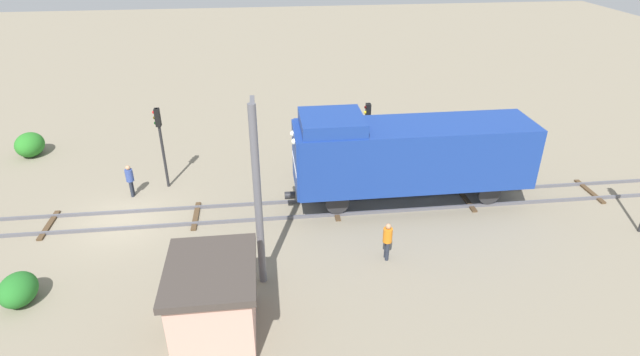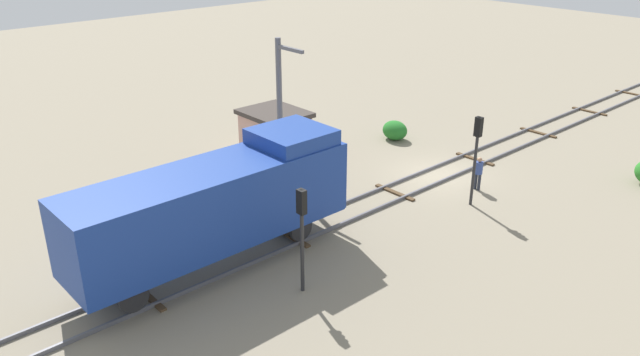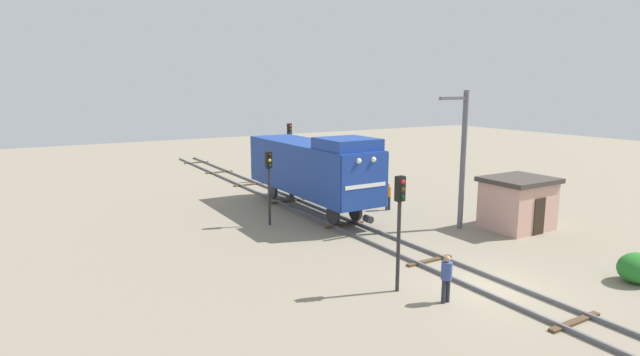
{
  "view_description": "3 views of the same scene",
  "coord_description": "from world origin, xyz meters",
  "px_view_note": "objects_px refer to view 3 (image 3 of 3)",
  "views": [
    {
      "loc": [
        20.41,
        6.74,
        12.63
      ],
      "look_at": [
        -0.17,
        9.2,
        1.6
      ],
      "focal_mm": 28.0,
      "sensor_mm": 36.0,
      "label": 1
    },
    {
      "loc": [
        -18.09,
        24.41,
        12.77
      ],
      "look_at": [
        0.04,
        8.16,
        2.21
      ],
      "focal_mm": 35.0,
      "sensor_mm": 36.0,
      "label": 2
    },
    {
      "loc": [
        -14.49,
        -11.79,
        7.36
      ],
      "look_at": [
        -0.69,
        11.31,
        2.46
      ],
      "focal_mm": 28.0,
      "sensor_mm": 36.0,
      "label": 3
    }
  ],
  "objects_px": {
    "worker_by_signal": "(388,194)",
    "relay_hut": "(518,203)",
    "worker_near_track": "(446,275)",
    "catenary_mast": "(462,156)",
    "traffic_signal_near": "(400,212)",
    "locomotive": "(312,166)",
    "traffic_signal_mid": "(269,174)",
    "traffic_signal_far": "(290,141)"
  },
  "relations": [
    {
      "from": "worker_by_signal",
      "to": "relay_hut",
      "type": "height_order",
      "value": "relay_hut"
    },
    {
      "from": "worker_near_track",
      "to": "catenary_mast",
      "type": "distance_m",
      "value": 10.15
    },
    {
      "from": "traffic_signal_near",
      "to": "worker_near_track",
      "type": "xyz_separation_m",
      "value": [
        0.8,
        -1.62,
        -1.98
      ]
    },
    {
      "from": "traffic_signal_near",
      "to": "worker_near_track",
      "type": "distance_m",
      "value": 2.68
    },
    {
      "from": "catenary_mast",
      "to": "locomotive",
      "type": "bearing_deg",
      "value": 125.14
    },
    {
      "from": "worker_by_signal",
      "to": "catenary_mast",
      "type": "relative_size",
      "value": 0.24
    },
    {
      "from": "catenary_mast",
      "to": "relay_hut",
      "type": "xyz_separation_m",
      "value": [
        2.57,
        -1.6,
        -2.46
      ]
    },
    {
      "from": "worker_by_signal",
      "to": "worker_near_track",
      "type": "bearing_deg",
      "value": -90.69
    },
    {
      "from": "locomotive",
      "to": "catenary_mast",
      "type": "relative_size",
      "value": 1.61
    },
    {
      "from": "traffic_signal_mid",
      "to": "worker_near_track",
      "type": "height_order",
      "value": "traffic_signal_mid"
    },
    {
      "from": "catenary_mast",
      "to": "worker_near_track",
      "type": "bearing_deg",
      "value": -138.83
    },
    {
      "from": "traffic_signal_mid",
      "to": "relay_hut",
      "type": "distance_m",
      "value": 13.2
    },
    {
      "from": "worker_near_track",
      "to": "locomotive",
      "type": "bearing_deg",
      "value": 158.66
    },
    {
      "from": "traffic_signal_far",
      "to": "relay_hut",
      "type": "distance_m",
      "value": 18.91
    },
    {
      "from": "traffic_signal_near",
      "to": "relay_hut",
      "type": "bearing_deg",
      "value": 16.62
    },
    {
      "from": "traffic_signal_mid",
      "to": "worker_near_track",
      "type": "distance_m",
      "value": 12.31
    },
    {
      "from": "traffic_signal_mid",
      "to": "traffic_signal_far",
      "type": "xyz_separation_m",
      "value": [
        7.0,
        11.1,
        0.35
      ]
    },
    {
      "from": "worker_near_track",
      "to": "worker_by_signal",
      "type": "xyz_separation_m",
      "value": [
        6.6,
        11.48,
        0.0
      ]
    },
    {
      "from": "catenary_mast",
      "to": "relay_hut",
      "type": "relative_size",
      "value": 2.06
    },
    {
      "from": "traffic_signal_mid",
      "to": "worker_near_track",
      "type": "bearing_deg",
      "value": -85.29
    },
    {
      "from": "locomotive",
      "to": "traffic_signal_near",
      "type": "height_order",
      "value": "locomotive"
    },
    {
      "from": "locomotive",
      "to": "worker_by_signal",
      "type": "bearing_deg",
      "value": -24.74
    },
    {
      "from": "worker_near_track",
      "to": "catenary_mast",
      "type": "bearing_deg",
      "value": 119.98
    },
    {
      "from": "worker_near_track",
      "to": "traffic_signal_mid",
      "type": "bearing_deg",
      "value": 173.52
    },
    {
      "from": "traffic_signal_far",
      "to": "worker_by_signal",
      "type": "xyz_separation_m",
      "value": [
        0.6,
        -11.75,
        -2.16
      ]
    },
    {
      "from": "traffic_signal_near",
      "to": "worker_by_signal",
      "type": "distance_m",
      "value": 12.49
    },
    {
      "from": "locomotive",
      "to": "traffic_signal_far",
      "type": "xyz_separation_m",
      "value": [
        3.6,
        9.81,
        0.38
      ]
    },
    {
      "from": "relay_hut",
      "to": "catenary_mast",
      "type": "bearing_deg",
      "value": 148.15
    },
    {
      "from": "traffic_signal_mid",
      "to": "traffic_signal_far",
      "type": "distance_m",
      "value": 13.13
    },
    {
      "from": "locomotive",
      "to": "relay_hut",
      "type": "bearing_deg",
      "value": -48.92
    },
    {
      "from": "traffic_signal_mid",
      "to": "relay_hut",
      "type": "relative_size",
      "value": 1.15
    },
    {
      "from": "traffic_signal_mid",
      "to": "worker_by_signal",
      "type": "xyz_separation_m",
      "value": [
        7.6,
        -0.65,
        -1.81
      ]
    },
    {
      "from": "traffic_signal_mid",
      "to": "traffic_signal_far",
      "type": "relative_size",
      "value": 0.88
    },
    {
      "from": "traffic_signal_near",
      "to": "relay_hut",
      "type": "height_order",
      "value": "traffic_signal_near"
    },
    {
      "from": "relay_hut",
      "to": "locomotive",
      "type": "bearing_deg",
      "value": 131.08
    },
    {
      "from": "traffic_signal_far",
      "to": "worker_by_signal",
      "type": "distance_m",
      "value": 11.96
    },
    {
      "from": "worker_near_track",
      "to": "catenary_mast",
      "type": "height_order",
      "value": "catenary_mast"
    },
    {
      "from": "relay_hut",
      "to": "worker_near_track",
      "type": "bearing_deg",
      "value": -154.05
    },
    {
      "from": "locomotive",
      "to": "traffic_signal_near",
      "type": "bearing_deg",
      "value": -105.18
    },
    {
      "from": "worker_by_signal",
      "to": "catenary_mast",
      "type": "bearing_deg",
      "value": -52.59
    },
    {
      "from": "traffic_signal_near",
      "to": "relay_hut",
      "type": "distance_m",
      "value": 11.28
    },
    {
      "from": "locomotive",
      "to": "traffic_signal_mid",
      "type": "relative_size",
      "value": 2.89
    }
  ]
}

